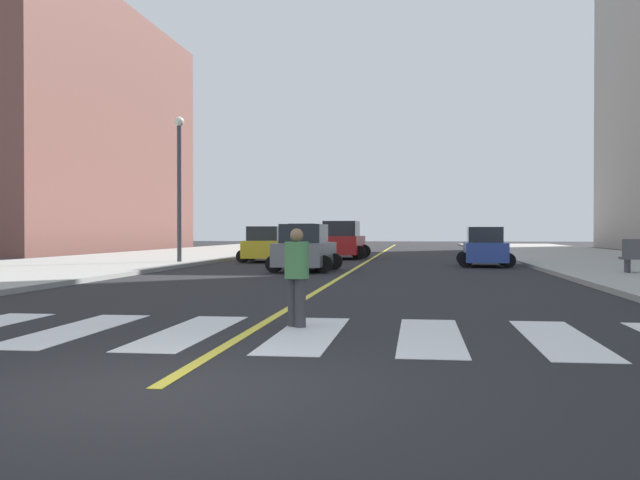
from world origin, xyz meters
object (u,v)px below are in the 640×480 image
Objects in this scene: car_white_third at (305,240)px; car_gray_fourth at (305,249)px; car_blue_nearest at (485,248)px; car_silver_second at (322,239)px; street_lamp at (179,175)px; pedestrian_crossing at (297,273)px; car_yellow_fifth at (265,245)px; car_red_sixth at (342,241)px.

car_white_third is 21.36m from car_gray_fourth.
car_blue_nearest is 0.93× the size of car_silver_second.
street_lamp is at bearing -98.73° from car_white_third.
pedestrian_crossing is at bearing 78.93° from car_blue_nearest.
car_white_third is (0.37, -11.82, 0.09)m from car_silver_second.
car_white_third is at bearing -55.51° from car_blue_nearest.
car_red_sixth is (3.38, 4.86, 0.15)m from car_yellow_fifth.
car_white_third is at bearing 101.00° from car_gray_fourth.
car_red_sixth is 3.04× the size of pedestrian_crossing.
car_red_sixth is (-7.11, 8.23, 0.18)m from car_blue_nearest.
car_red_sixth is 11.32m from street_lamp.
car_blue_nearest is 8.80m from car_gray_fourth.
street_lamp is at bearing -125.48° from car_red_sixth.
car_gray_fourth is (-7.21, -5.06, 0.04)m from car_blue_nearest.
car_white_third is at bearing -87.98° from car_silver_second.
pedestrian_crossing is (5.95, -49.52, -0.01)m from car_silver_second.
car_blue_nearest is 0.96× the size of car_yellow_fifth.
car_white_third is 38.11m from pedestrian_crossing.
car_silver_second is at bearing 84.14° from street_lamp.
car_yellow_fifth is at bearing -38.87° from pedestrian_crossing.
car_white_third reaches higher than car_yellow_fifth.
pedestrian_crossing is (2.27, -29.86, -0.12)m from car_red_sixth.
car_silver_second is at bearing 88.05° from car_yellow_fifth.
car_yellow_fifth is (0.29, -24.52, -0.04)m from car_silver_second.
street_lamp reaches higher than pedestrian_crossing.
pedestrian_crossing is (5.58, -37.70, -0.09)m from car_white_third.
car_white_third is at bearing 114.59° from car_red_sixth.
car_yellow_fifth is at bearing -123.09° from car_red_sixth.
car_blue_nearest is 0.95× the size of car_gray_fourth.
car_blue_nearest is 10.87m from car_red_sixth.
pedestrian_crossing is at bearing -79.89° from car_yellow_fifth.
pedestrian_crossing is 23.19m from street_lamp.
car_yellow_fifth is at bearing 49.94° from street_lamp.
car_gray_fourth is 1.01× the size of car_yellow_fifth.
street_lamp is at bearing -132.70° from car_yellow_fifth.
car_red_sixth is (3.68, -19.66, 0.11)m from car_silver_second.
car_red_sixth reaches higher than car_white_third.
car_yellow_fifth reaches higher than car_blue_nearest.
car_white_third is 1.15× the size of car_yellow_fifth.
car_gray_fourth is (3.58, -32.94, -0.03)m from car_silver_second.
street_lamp reaches higher than car_white_third.
car_gray_fourth reaches higher than pedestrian_crossing.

